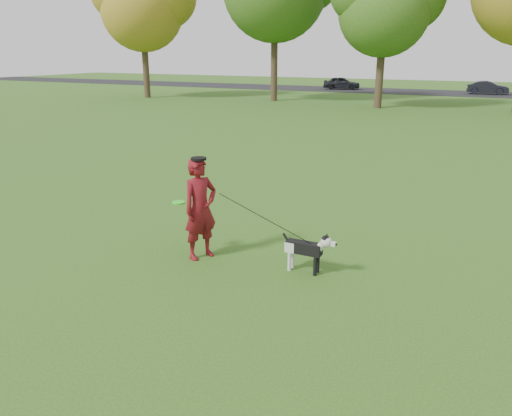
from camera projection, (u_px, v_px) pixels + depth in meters
The scene contains 7 objects.
ground at pixel (266, 262), 8.63m from camera, with size 120.00×120.00×0.00m, color #285116.
road at pixel (463, 93), 42.87m from camera, with size 120.00×7.00×0.02m, color black.
man at pixel (200, 209), 8.61m from camera, with size 0.65×0.43×1.79m, color #600D14.
dog at pixel (308, 248), 8.12m from camera, with size 0.94×0.19×0.72m.
car_left at pixel (342, 83), 47.22m from camera, with size 1.38×3.43×1.17m, color black.
car_mid at pixel (488, 88), 41.90m from camera, with size 1.14×3.28×1.08m, color black.
man_held_items at pixel (266, 219), 8.17m from camera, with size 2.57×0.40×1.32m.
Camera 1 is at (3.35, -7.21, 3.50)m, focal length 35.00 mm.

